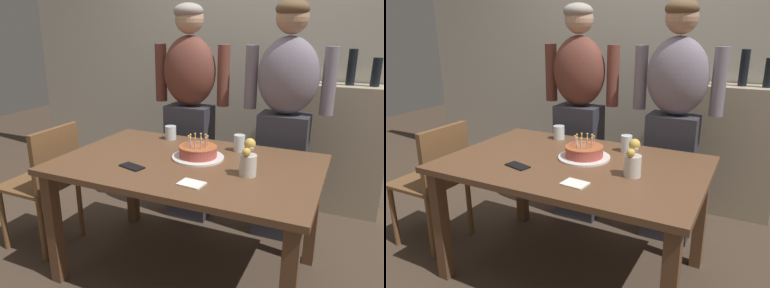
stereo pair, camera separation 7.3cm
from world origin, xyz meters
TOP-DOWN VIEW (x-y plane):
  - ground_plane at (0.00, 0.00)m, footprint 10.00×10.00m
  - back_wall at (0.00, 1.55)m, footprint 5.20×0.10m
  - dining_table at (0.00, 0.00)m, footprint 1.50×0.96m
  - birthday_cake at (0.03, 0.08)m, footprint 0.31×0.31m
  - water_glass_near at (0.21, 0.32)m, footprint 0.07×0.07m
  - water_glass_far at (-0.31, 0.37)m, footprint 0.08×0.08m
  - cell_phone at (-0.24, -0.21)m, footprint 0.16×0.11m
  - napkin_stack at (0.16, -0.29)m, footprint 0.13×0.11m
  - flower_vase at (0.38, -0.06)m, footprint 0.09×0.10m
  - person_man_bearded at (-0.32, 0.70)m, footprint 0.61×0.27m
  - person_woman_cardigan at (0.41, 0.70)m, footprint 0.61×0.27m
  - dining_chair at (-0.99, -0.13)m, footprint 0.42×0.42m
  - shelf_cabinet at (0.69, 1.33)m, footprint 0.83×0.30m

SIDE VIEW (x-z plane):
  - ground_plane at x=0.00m, z-range 0.00..0.00m
  - dining_chair at x=-0.99m, z-range 0.08..0.95m
  - shelf_cabinet at x=0.69m, z-range -0.13..1.21m
  - dining_table at x=0.00m, z-range 0.27..1.01m
  - cell_phone at x=-0.24m, z-range 0.74..0.75m
  - napkin_stack at x=0.16m, z-range 0.74..0.75m
  - birthday_cake at x=0.03m, z-range 0.70..0.85m
  - water_glass_far at x=-0.31m, z-range 0.74..0.83m
  - water_glass_near at x=0.21m, z-range 0.74..0.84m
  - flower_vase at x=0.38m, z-range 0.73..0.93m
  - person_man_bearded at x=-0.32m, z-range 0.04..1.70m
  - person_woman_cardigan at x=0.41m, z-range 0.04..1.70m
  - back_wall at x=0.00m, z-range 0.00..2.60m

